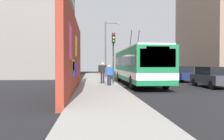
% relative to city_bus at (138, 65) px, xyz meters
% --- Properties ---
extents(ground_plane, '(80.00, 80.00, 0.00)m').
position_rel_city_bus_xyz_m(ground_plane, '(-0.41, 1.80, -1.72)').
color(ground_plane, black).
extents(sidewalk_slab, '(48.00, 3.20, 0.15)m').
position_rel_city_bus_xyz_m(sidewalk_slab, '(-0.41, 3.40, -1.65)').
color(sidewalk_slab, gray).
rests_on(sidewalk_slab, ground_plane).
extents(graffiti_wall, '(13.11, 0.32, 4.72)m').
position_rel_city_bus_xyz_m(graffiti_wall, '(-4.87, 5.15, 0.64)').
color(graffiti_wall, maroon).
rests_on(graffiti_wall, ground_plane).
extents(building_far_left, '(11.35, 8.76, 20.54)m').
position_rel_city_bus_xyz_m(building_far_left, '(12.97, 11.00, 8.55)').
color(building_far_left, gray).
rests_on(building_far_left, ground_plane).
extents(city_bus, '(12.12, 2.66, 4.86)m').
position_rel_city_bus_xyz_m(city_bus, '(0.00, 0.00, 0.00)').
color(city_bus, '#19723F').
rests_on(city_bus, ground_plane).
extents(parked_car_dark_gray, '(4.10, 1.94, 1.58)m').
position_rel_city_bus_xyz_m(parked_car_dark_gray, '(-2.94, -5.20, -0.89)').
color(parked_car_dark_gray, '#38383D').
rests_on(parked_car_dark_gray, ground_plane).
extents(parked_car_navy, '(4.66, 1.74, 1.58)m').
position_rel_city_bus_xyz_m(parked_car_navy, '(3.45, -5.20, -0.89)').
color(parked_car_navy, navy).
rests_on(parked_car_navy, ground_plane).
extents(parked_car_red, '(4.44, 1.75, 1.58)m').
position_rel_city_bus_xyz_m(parked_car_red, '(9.59, -5.20, -0.89)').
color(parked_car_red, '#B21E19').
rests_on(parked_car_red, ground_plane).
extents(pedestrian_midblock, '(0.24, 0.78, 1.77)m').
position_rel_city_bus_xyz_m(pedestrian_midblock, '(-0.21, 3.08, -0.52)').
color(pedestrian_midblock, '#1E1E2D').
rests_on(pedestrian_midblock, sidewalk_slab).
extents(pedestrian_at_curb, '(0.22, 0.72, 1.58)m').
position_rel_city_bus_xyz_m(pedestrian_at_curb, '(-2.14, 2.67, -0.66)').
color(pedestrian_at_curb, '#1E1E2D').
rests_on(pedestrian_at_curb, sidewalk_slab).
extents(traffic_light, '(0.49, 0.28, 4.27)m').
position_rel_city_bus_xyz_m(traffic_light, '(-0.24, 2.15, 1.30)').
color(traffic_light, '#2D382D').
rests_on(traffic_light, sidewalk_slab).
extents(street_lamp, '(0.44, 1.87, 6.90)m').
position_rel_city_bus_xyz_m(street_lamp, '(9.09, 2.05, 2.39)').
color(street_lamp, '#4C4C51').
rests_on(street_lamp, sidewalk_slab).
extents(curbside_puddle, '(1.05, 1.05, 0.00)m').
position_rel_city_bus_xyz_m(curbside_puddle, '(-2.71, 1.20, -1.72)').
color(curbside_puddle, black).
rests_on(curbside_puddle, ground_plane).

